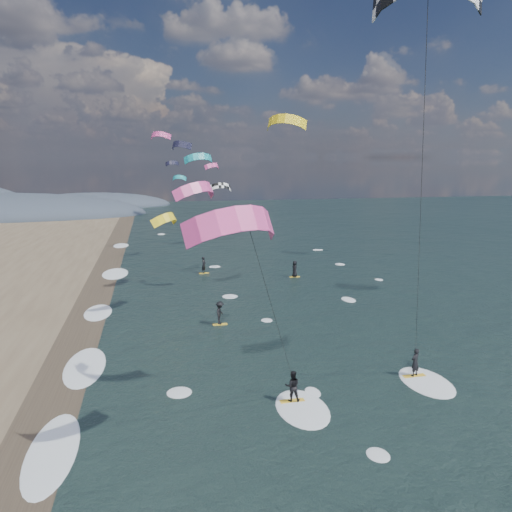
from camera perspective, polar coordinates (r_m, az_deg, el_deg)
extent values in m
plane|color=black|center=(20.28, 10.82, -26.70)|extent=(260.00, 260.00, 0.00)
cube|color=#382D23|center=(28.16, -22.51, -15.82)|extent=(3.00, 240.00, 0.00)
ellipsoid|color=#3D4756|center=(136.13, -18.22, 5.42)|extent=(40.00, 18.00, 7.00)
cube|color=yellow|center=(30.90, 17.63, -12.94)|extent=(1.34, 0.40, 0.06)
imported|color=black|center=(30.57, 17.72, -11.48)|extent=(0.71, 0.62, 1.65)
ellipsoid|color=white|center=(30.43, 18.88, -13.47)|extent=(2.60, 4.20, 0.12)
cylinder|color=black|center=(24.83, 18.31, 5.33)|extent=(0.02, 0.02, 19.01)
cube|color=yellow|center=(26.89, 4.16, -16.20)|extent=(1.28, 0.40, 0.06)
imported|color=black|center=(26.51, 4.19, -14.58)|extent=(0.90, 0.76, 1.63)
ellipsoid|color=white|center=(26.30, 5.31, -16.96)|extent=(2.60, 4.20, 0.12)
cylinder|color=black|center=(21.56, 2.05, -6.58)|extent=(0.02, 0.02, 11.39)
cube|color=yellow|center=(38.07, -4.13, -7.79)|extent=(1.10, 0.35, 0.05)
imported|color=black|center=(37.78, -4.15, -6.48)|extent=(1.04, 1.31, 1.77)
cube|color=yellow|center=(52.82, 4.44, -2.37)|extent=(1.10, 0.35, 0.05)
imported|color=black|center=(52.63, 4.45, -1.46)|extent=(0.56, 0.84, 1.68)
cube|color=yellow|center=(54.62, -5.96, -1.95)|extent=(1.10, 0.35, 0.05)
imported|color=black|center=(54.42, -5.98, -1.01)|extent=(0.70, 0.78, 1.78)
ellipsoid|color=white|center=(24.49, -21.38, -20.04)|extent=(2.40, 5.40, 0.11)
ellipsoid|color=white|center=(32.45, -18.75, -11.88)|extent=(2.40, 5.40, 0.11)
ellipsoid|color=white|center=(42.74, -17.00, -6.16)|extent=(2.40, 5.40, 0.11)
ellipsoid|color=white|center=(56.23, -15.75, -1.96)|extent=(2.40, 5.40, 0.11)
ellipsoid|color=white|center=(73.85, -14.82, 1.17)|extent=(2.40, 5.40, 0.11)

